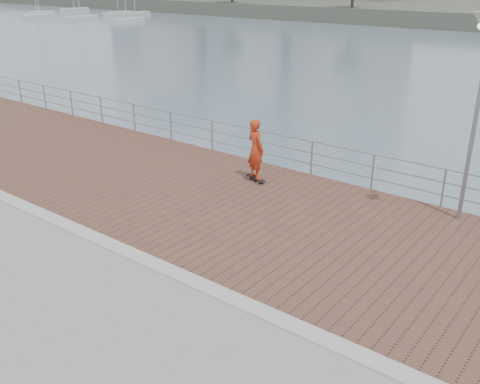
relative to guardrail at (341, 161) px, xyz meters
The scene contains 8 objects.
water 7.50m from the guardrail, 90.00° to the right, with size 400.00×400.00×0.00m, color slate.
brick_lane 3.47m from the guardrail, 90.00° to the right, with size 40.00×6.80×0.02m, color brown.
curb 7.03m from the guardrail, 90.00° to the right, with size 40.00×0.40×0.06m, color #B7B5AD.
guardrail is the anchor object (origin of this frame).
street_lamp 4.98m from the guardrail, 13.64° to the right, with size 0.40×1.16×5.47m.
skateboard 2.66m from the guardrail, 143.99° to the right, with size 0.84×0.49×0.09m.
skateboarder 2.61m from the guardrail, 143.99° to the right, with size 0.68×0.44×1.85m, color red.
marina 97.64m from the guardrail, 147.13° to the left, with size 31.63×21.58×9.69m.
Camera 1 is at (6.91, -6.92, 5.97)m, focal length 40.00 mm.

